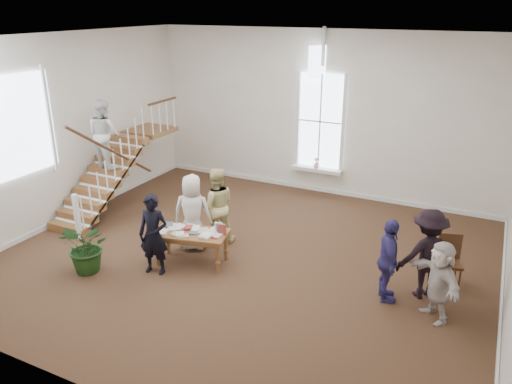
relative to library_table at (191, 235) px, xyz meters
The scene contains 12 objects.
ground 1.33m from the library_table, 39.52° to the left, with size 10.00×10.00×0.00m, color #412719.
room_shell 5.22m from the library_table, 80.04° to the left, with size 10.49×10.00×10.00m.
staircase 3.88m from the library_table, 156.54° to the left, with size 1.10×4.10×2.92m.
library_table is the anchor object (origin of this frame).
police_officer 0.82m from the library_table, 124.72° to the right, with size 0.61×0.40×1.66m, color black.
elderly_woman 0.73m from the library_table, 120.33° to the left, with size 0.83×0.54×1.70m, color silver.
person_yellow 1.13m from the library_table, 92.64° to the left, with size 0.85×0.67×1.76m, color #D7CB86.
woman_cluster_a 3.96m from the library_table, ahead, with size 0.94×0.39×1.60m, color navy.
woman_cluster_b 4.62m from the library_table, 10.61° to the left, with size 1.11×0.64×1.72m, color black.
woman_cluster_c 4.84m from the library_table, ahead, with size 1.35×0.43×1.45m, color beige.
floor_plant 2.07m from the library_table, 143.33° to the right, with size 0.99×0.85×1.10m, color #183811.
side_chair 5.11m from the library_table, 17.19° to the left, with size 0.55×0.55×1.01m.
Camera 1 is at (4.41, -8.47, 5.12)m, focal length 35.00 mm.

